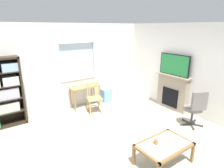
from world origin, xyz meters
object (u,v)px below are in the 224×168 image
plastic_drawer_unit (105,95)px  office_chair (195,107)px  fireplace (172,92)px  sippy_cup (156,142)px  wooden_chair (94,98)px  tv (174,65)px  desk_under_window (85,90)px  coffee_table (164,147)px  bookshelf (3,91)px

plastic_drawer_unit → office_chair: 3.00m
fireplace → sippy_cup: fireplace is taller
plastic_drawer_unit → office_chair: size_ratio=0.46×
wooden_chair → office_chair: (1.65, -2.29, 0.09)m
wooden_chair → tv: 2.62m
plastic_drawer_unit → sippy_cup: sippy_cup is taller
desk_under_window → wooden_chair: (0.04, -0.52, -0.13)m
fireplace → plastic_drawer_unit: bearing=127.7°
coffee_table → wooden_chair: bearing=87.5°
bookshelf → office_chair: bearing=-36.4°
coffee_table → sippy_cup: 0.19m
fireplace → bookshelf: bearing=157.8°
bookshelf → tv: 4.81m
desk_under_window → tv: bearing=-38.3°
tv → sippy_cup: size_ratio=11.41×
tv → bookshelf: bearing=157.7°
plastic_drawer_unit → office_chair: bearing=-73.1°
plastic_drawer_unit → sippy_cup: size_ratio=5.08×
plastic_drawer_unit → fireplace: fireplace is taller
coffee_table → office_chair: bearing=15.6°
bookshelf → desk_under_window: bearing=-2.7°
bookshelf → plastic_drawer_unit: 3.18m
office_chair → sippy_cup: 1.94m
fireplace → sippy_cup: size_ratio=12.73×
coffee_table → bookshelf: bearing=122.6°
wooden_chair → coffee_table: size_ratio=0.89×
bookshelf → coffee_table: bearing=-57.4°
bookshelf → tv: (4.43, -1.82, 0.45)m
coffee_table → desk_under_window: bearing=88.6°
desk_under_window → coffee_table: (-0.08, -3.30, -0.22)m
tv → office_chair: tv is taller
bookshelf → office_chair: size_ratio=1.81×
office_chair → wooden_chair: bearing=125.7°
tv → sippy_cup: tv is taller
wooden_chair → fireplace: (2.14, -1.19, 0.09)m
bookshelf → sippy_cup: bearing=-58.1°
tv → fireplace: bearing=0.0°
plastic_drawer_unit → office_chair: (0.87, -2.86, 0.33)m
plastic_drawer_unit → office_chair: office_chair is taller
wooden_chair → fireplace: size_ratio=0.79×
desk_under_window → plastic_drawer_unit: bearing=3.5°
fireplace → tv: 0.87m
plastic_drawer_unit → coffee_table: 3.48m
desk_under_window → coffee_table: size_ratio=0.95×
wooden_chair → sippy_cup: 2.70m
plastic_drawer_unit → coffee_table: plastic_drawer_unit is taller
coffee_table → sippy_cup: sippy_cup is taller
tv → desk_under_window: bearing=141.7°
tv → office_chair: 1.48m
bookshelf → desk_under_window: (2.27, -0.11, -0.38)m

